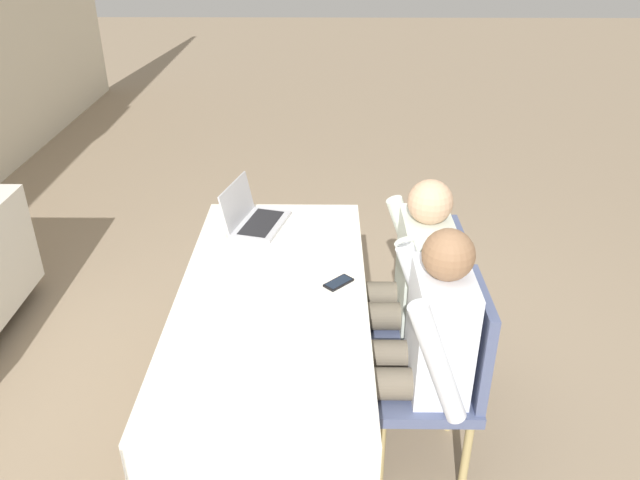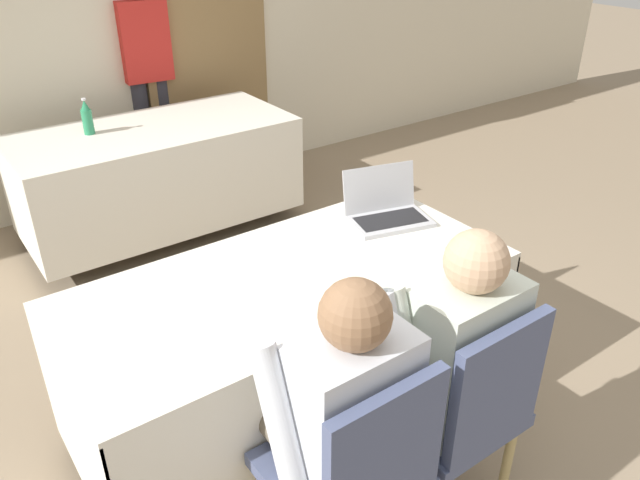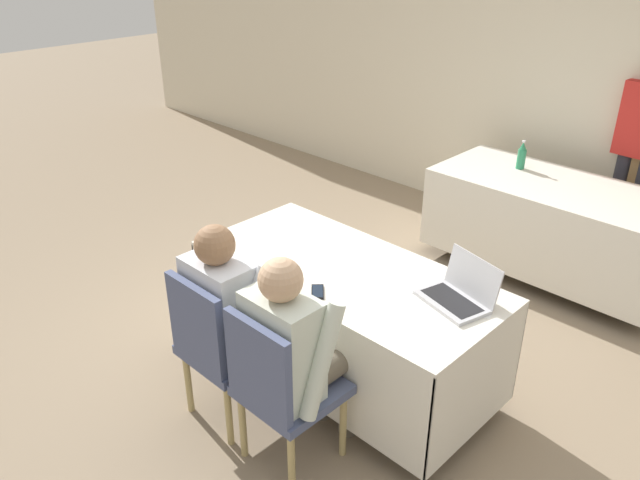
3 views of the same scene
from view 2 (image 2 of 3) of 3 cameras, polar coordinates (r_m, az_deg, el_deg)
ground_plane at (r=2.85m, az=-2.51°, el=-15.94°), size 24.00×24.00×0.00m
wall_back at (r=4.60m, az=-23.01°, el=18.52°), size 12.00×0.06×2.70m
curtain_panel at (r=4.88m, az=-10.61°, el=20.39°), size 0.99×0.04×2.65m
conference_table_near at (r=2.49m, az=-2.78°, el=-6.76°), size 1.74×0.81×0.74m
conference_table_far at (r=4.18m, az=-14.79°, el=7.64°), size 1.74×0.81×0.74m
laptop at (r=2.80m, az=6.14°, el=2.64°), size 0.40×0.34×0.22m
cell_phone at (r=2.22m, az=2.51°, el=-5.90°), size 0.14×0.14×0.01m
paper_beside_laptop at (r=2.51m, az=4.69°, el=-1.68°), size 0.29×0.35×0.00m
paper_centre_table at (r=2.90m, az=5.80°, el=2.67°), size 0.30×0.35×0.00m
water_bottle at (r=4.09m, az=-20.53°, el=10.40°), size 0.06×0.06×0.22m
chair_near_left at (r=2.01m, az=3.28°, el=-20.37°), size 0.44×0.44×0.89m
chair_near_right at (r=2.24m, az=12.88°, el=-14.66°), size 0.44×0.44×0.89m
person_checkered_shirt at (r=1.95m, az=1.46°, el=-15.45°), size 0.50×0.52×1.15m
person_white_shirt at (r=2.19m, az=11.35°, el=-10.20°), size 0.50×0.52×1.15m
person_red_shirt at (r=4.81m, az=-15.54°, el=14.69°), size 0.35×0.22×1.59m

